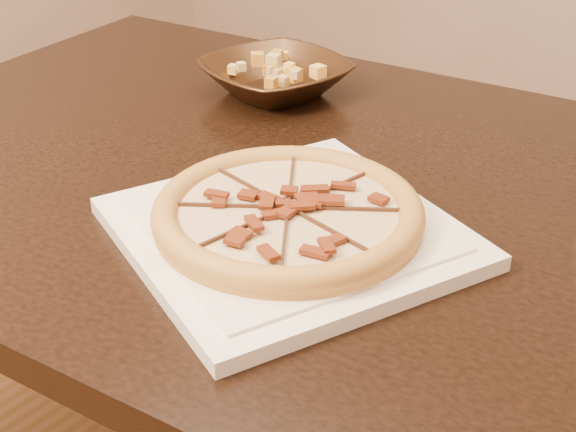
# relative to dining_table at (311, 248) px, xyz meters

# --- Properties ---
(dining_table) EXTENTS (1.45, 1.04, 0.75)m
(dining_table) POSITION_rel_dining_table_xyz_m (0.00, 0.00, 0.00)
(dining_table) COLOR black
(dining_table) RESTS_ON floor
(plate) EXTENTS (0.43, 0.43, 0.02)m
(plate) POSITION_rel_dining_table_xyz_m (0.07, -0.14, 0.12)
(plate) COLOR white
(plate) RESTS_ON dining_table
(pizza) EXTENTS (0.29, 0.29, 0.03)m
(pizza) POSITION_rel_dining_table_xyz_m (0.07, -0.14, 0.14)
(pizza) COLOR #C0792A
(pizza) RESTS_ON plate
(bronze_bowl) EXTENTS (0.25, 0.25, 0.05)m
(bronze_bowl) POSITION_rel_dining_table_xyz_m (-0.22, 0.19, 0.13)
(bronze_bowl) COLOR #4D321E
(bronze_bowl) RESTS_ON dining_table
(mixed_dish) EXTENTS (0.11, 0.10, 0.03)m
(mixed_dish) POSITION_rel_dining_table_xyz_m (-0.22, 0.19, 0.17)
(mixed_dish) COLOR tan
(mixed_dish) RESTS_ON bronze_bowl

